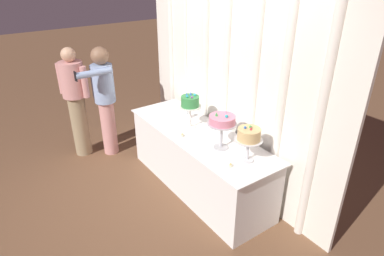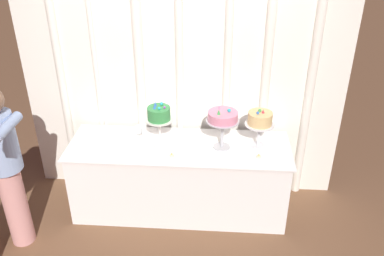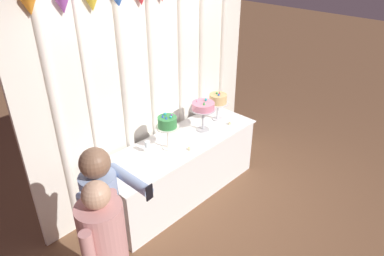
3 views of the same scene
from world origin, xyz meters
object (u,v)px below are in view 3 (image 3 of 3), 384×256
Objects in this scene: wine_glass at (147,145)px; guest_girl_blue_dress at (104,220)px; tealight_far_left at (189,149)px; cake_table at (180,168)px; tealight_near_left at (230,124)px; cake_display_center at (203,107)px; cake_display_leftmost at (167,124)px; cake_display_rightmost at (218,100)px.

guest_girl_blue_dress is (-1.02, -0.67, 0.03)m from wine_glass.
cake_table is at bearing 76.36° from tealight_far_left.
tealight_near_left is at bearing 2.92° from tealight_far_left.
guest_girl_blue_dress is (-1.38, -0.37, 0.12)m from tealight_far_left.
wine_glass is 0.47m from tealight_far_left.
cake_display_center is 0.27× the size of guest_girl_blue_dress.
tealight_far_left is (-0.46, -0.20, -0.30)m from cake_display_center.
wine_glass is (-0.22, 0.09, -0.22)m from cake_display_leftmost.
cake_display_leftmost is 10.47× the size of tealight_far_left.
cake_display_leftmost is at bearing 179.54° from cake_display_center.
tealight_near_left is (0.75, -0.16, 0.39)m from cake_table.
cake_table is 0.72m from cake_display_leftmost.
wine_glass is 3.65× the size of tealight_near_left.
cake_table is 14.58× the size of wine_glass.
tealight_near_left is (0.80, 0.04, -0.00)m from tealight_far_left.
cake_display_center is 0.84m from wine_glass.
guest_girl_blue_dress is at bearing -158.22° from cake_table.
cake_table is 0.64m from wine_glass.
tealight_far_left is at bearing 15.07° from guest_girl_blue_dress.
cake_display_rightmost reaches higher than tealight_far_left.
cake_display_leftmost is 11.00× the size of tealight_near_left.
tealight_near_left is at bearing 10.73° from guest_girl_blue_dress.
cake_table is 0.80m from cake_display_center.
wine_glass is at bearing 173.04° from cake_display_center.
tealight_near_left is (-0.01, -0.21, -0.27)m from cake_display_rightmost.
cake_table is 4.84× the size of cake_display_leftmost.
cake_display_center is at bearing -171.29° from cake_display_rightmost.
wine_glass is 0.09× the size of guest_girl_blue_dress.
cake_table is 1.62m from guest_girl_blue_dress.
cake_display_rightmost is at bearing 8.71° from cake_display_center.
cake_display_leftmost is 3.01× the size of wine_glass.
guest_girl_blue_dress is at bearing -169.27° from tealight_near_left.
guest_girl_blue_dress reaches higher than wine_glass.
cake_display_rightmost is 2.27m from guest_girl_blue_dress.
tealight_near_left is (0.34, -0.16, -0.30)m from cake_display_center.
cake_display_rightmost is at bearing 88.45° from tealight_near_left.
tealight_far_left is (0.36, -0.30, -0.09)m from wine_glass.
cake_display_leftmost reaches higher than wine_glass.
cake_display_rightmost is at bearing 2.95° from cake_display_leftmost.
tealight_near_left is 2.22m from guest_girl_blue_dress.
wine_glass is (-1.16, 0.05, -0.17)m from cake_display_rightmost.
tealight_far_left is at bearing -56.59° from cake_display_leftmost.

